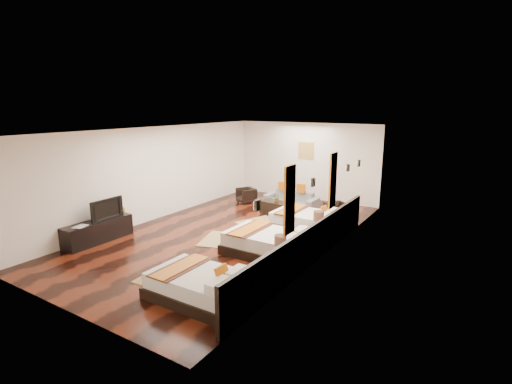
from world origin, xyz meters
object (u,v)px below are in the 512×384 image
Objects in this scene: tv at (105,209)px; sofa at (291,199)px; coffee_table at (276,208)px; bed_near at (203,286)px; bed_mid at (272,243)px; table_plant at (277,198)px; tv_console at (98,231)px; bed_far at (309,221)px; nightstand_b at (318,235)px; book at (76,226)px; figurine at (119,209)px; armchair_right at (336,211)px; nightstand_a at (280,263)px; armchair_left at (246,195)px.

tv reaches higher than sofa.
tv is 5.16m from coffee_table.
bed_near reaches higher than coffee_table.
bed_mid is at bearing -68.03° from sofa.
table_plant is (0.04, -0.04, 0.33)m from coffee_table.
table_plant is (0.04, -1.09, 0.26)m from sofa.
tv_console is 6.27m from sofa.
bed_mid is 2.11m from bed_far.
book is at bearing -147.76° from nightstand_b.
bed_far is 2.00× the size of coffee_table.
book is at bearing 174.60° from tv.
tv_console is 5.58× the size of figurine.
figurine is 0.54× the size of armchair_right.
tv_console is at bearing 165.02° from tv.
figurine reaches higher than tv_console.
bed_mid is 3.43m from armchair_right.
nightstand_a is at bearing -60.25° from table_plant.
figurine is 1.24× the size of table_plant.
table_plant reaches higher than armchair_left.
bed_mid reaches higher than sofa.
bed_far is 5.19m from figurine.
table_plant reaches higher than tv_console.
figurine is (0.00, 1.25, 0.15)m from book.
coffee_table is at bearing 60.44° from tv_console.
nightstand_a is 4.96m from figurine.
armchair_left is 1.73m from coffee_table.
bed_mid is 2.34× the size of nightstand_a.
figurine is at bearing 170.93° from armchair_right.
figurine is 4.75m from armchair_left.
armchair_right is (4.45, 4.80, -0.55)m from tv.
bed_near is 4.32m from tv.
tv is (-4.15, -1.38, 0.55)m from bed_mid.
figurine is at bearing -124.25° from table_plant.
tv is 1.59× the size of armchair_left.
nightstand_b reaches higher than tv_console.
bed_near reaches higher than table_plant.
book is at bearing 178.17° from armchair_right.
book is at bearing -90.00° from figurine.
armchair_right is at bearing 87.03° from bed_near.
bed_far is at bearing -156.01° from armchair_right.
tv_console is 5.33m from coffee_table.
bed_mid is 3.43m from coffee_table.
bed_mid is 1.06× the size of bed_far.
bed_far is at bearing -50.82° from sofa.
nightstand_a is 2.81× the size of figurine.
armchair_left reaches higher than coffee_table.
tv reaches higher than armchair_right.
nightstand_b is 3.07m from table_plant.
armchair_right is (-0.44, 4.39, -0.04)m from nightstand_a.
sofa is at bearing -26.99° from tv.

